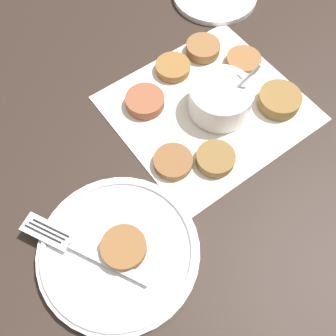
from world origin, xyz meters
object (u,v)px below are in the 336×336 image
at_px(sauce_bowl, 221,99).
at_px(fork, 72,244).
at_px(serving_plate, 119,251).
at_px(fritter_on_plate, 124,248).

bearing_deg(sauce_bowl, fork, -171.19).
bearing_deg(serving_plate, fritter_on_plate, -38.52).
relative_size(sauce_bowl, fork, 0.61).
xyz_separation_m(serving_plate, fritter_on_plate, (0.01, -0.01, 0.02)).
bearing_deg(serving_plate, fork, 134.98).
distance_m(sauce_bowl, serving_plate, 0.29).
height_order(sauce_bowl, fork, sauce_bowl).
distance_m(fritter_on_plate, fork, 0.07).
xyz_separation_m(serving_plate, fork, (-0.04, 0.04, 0.01)).
height_order(sauce_bowl, serving_plate, sauce_bowl).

